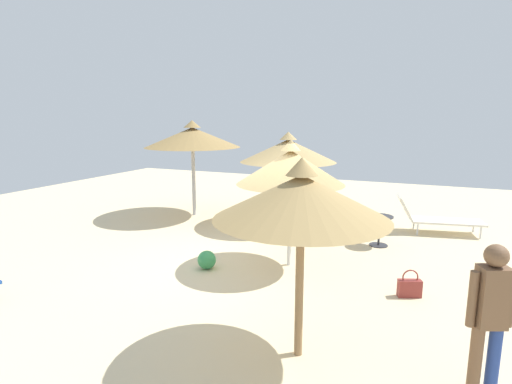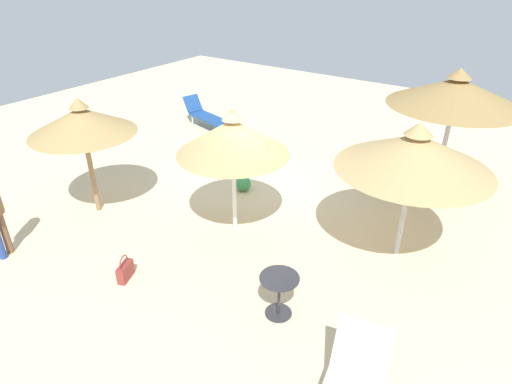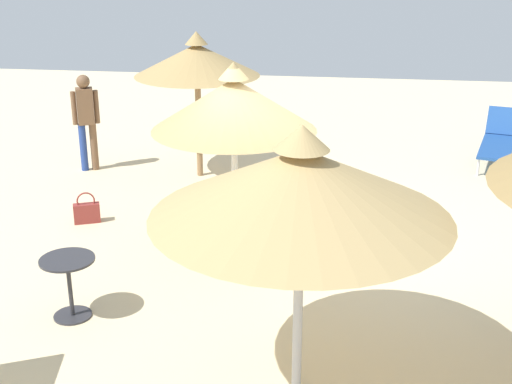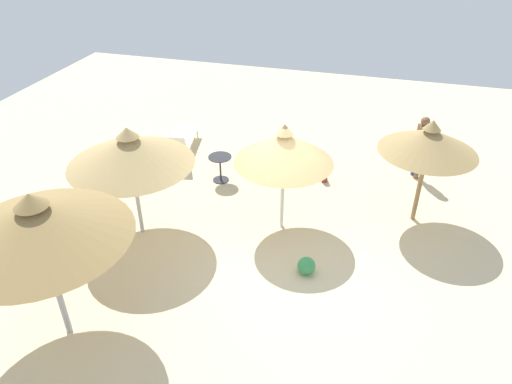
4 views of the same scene
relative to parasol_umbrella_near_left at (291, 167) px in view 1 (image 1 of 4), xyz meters
name	(u,v)px [view 1 (image 1 of 4)]	position (x,y,z in m)	size (l,w,h in m)	color
ground	(247,265)	(0.86, 0.22, -2.08)	(24.00, 24.00, 0.10)	beige
parasol_umbrella_near_left	(291,167)	(0.00, 0.00, 0.00)	(2.16, 2.16, 2.58)	white
parasol_umbrella_far_right	(288,151)	(1.08, -3.03, 0.06)	(2.66, 2.66, 2.61)	#B2B2B7
parasol_umbrella_near_right	(192,137)	(4.09, -2.92, 0.37)	(2.88, 2.88, 2.91)	#B2B2B7
parasol_umbrella_front	(301,197)	(-1.12, 2.96, 0.03)	(2.15, 2.15, 2.55)	olive
lounge_chair_center	(435,218)	(-2.77, -3.71, -1.62)	(2.23, 1.09, 0.96)	silver
person_standing_back	(490,313)	(-3.18, 2.99, -1.02)	(0.45, 0.32, 1.75)	brown
handbag	(410,287)	(-2.35, 0.61, -1.86)	(0.41, 0.27, 0.48)	maroon
side_table_round	(379,225)	(-1.55, -2.04, -1.54)	(0.61, 0.61, 0.72)	#2D2D33
beach_ball	(207,260)	(1.45, 0.86, -1.84)	(0.37, 0.37, 0.37)	#338C4C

